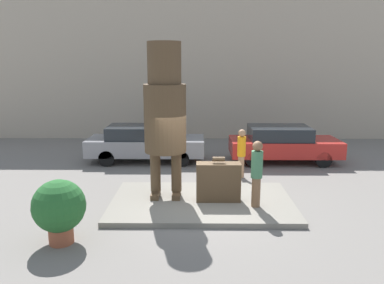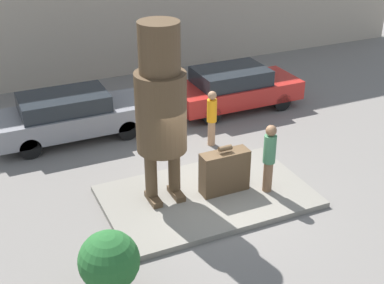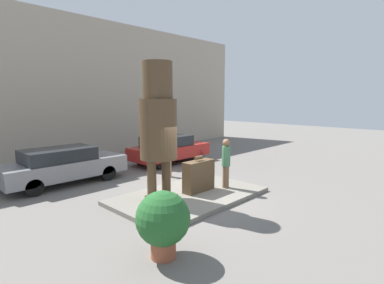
% 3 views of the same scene
% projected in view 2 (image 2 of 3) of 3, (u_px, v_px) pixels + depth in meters
% --- Properties ---
extents(ground_plane, '(60.00, 60.00, 0.00)m').
position_uv_depth(ground_plane, '(207.00, 199.00, 13.25)').
color(ground_plane, slate).
extents(pedestal, '(5.05, 3.13, 0.14)m').
position_uv_depth(pedestal, '(207.00, 196.00, 13.22)').
color(pedestal, slate).
rests_on(pedestal, ground_plane).
extents(statue_figure, '(1.17, 1.17, 4.33)m').
position_uv_depth(statue_figure, '(161.00, 101.00, 11.93)').
color(statue_figure, '#4C3823').
rests_on(statue_figure, pedestal).
extents(giant_suitcase, '(1.22, 0.43, 1.25)m').
position_uv_depth(giant_suitcase, '(224.00, 172.00, 13.09)').
color(giant_suitcase, '#4C3823').
rests_on(giant_suitcase, pedestal).
extents(tourist, '(0.30, 0.30, 1.79)m').
position_uv_depth(tourist, '(269.00, 156.00, 12.90)').
color(tourist, brown).
rests_on(tourist, pedestal).
extents(parked_car_grey, '(4.62, 1.73, 1.45)m').
position_uv_depth(parked_car_grey, '(71.00, 115.00, 15.90)').
color(parked_car_grey, gray).
rests_on(parked_car_grey, ground_plane).
extents(parked_car_red, '(4.29, 1.84, 1.44)m').
position_uv_depth(parked_car_red, '(234.00, 87.00, 17.93)').
color(parked_car_red, '#B2231E').
rests_on(parked_car_red, ground_plane).
extents(planter_pot, '(1.16, 1.16, 1.45)m').
position_uv_depth(planter_pot, '(109.00, 263.00, 9.85)').
color(planter_pot, brown).
rests_on(planter_pot, ground_plane).
extents(worker_hivis, '(0.29, 0.29, 1.70)m').
position_uv_depth(worker_hivis, '(212.00, 116.00, 15.44)').
color(worker_hivis, '#A87A56').
rests_on(worker_hivis, ground_plane).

